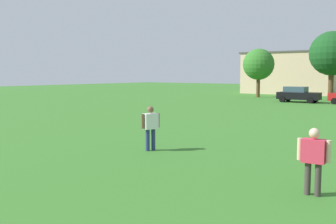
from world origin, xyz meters
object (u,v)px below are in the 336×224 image
(adult_bystander, at_px, (314,156))
(parked_car_black_0, at_px, (298,94))
(bystander_near_trees, at_px, (150,124))
(tree_far_left, at_px, (259,64))
(tree_center, at_px, (332,54))

(adult_bystander, xyz_separation_m, parked_car_black_0, (-11.13, 32.32, -0.17))
(bystander_near_trees, bearing_deg, tree_far_left, -142.66)
(bystander_near_trees, bearing_deg, adult_bystander, 92.82)
(tree_center, bearing_deg, tree_far_left, 178.59)
(bystander_near_trees, xyz_separation_m, parked_car_black_0, (-4.12, 30.15, -0.20))
(bystander_near_trees, distance_m, tree_center, 36.22)
(adult_bystander, distance_m, bystander_near_trees, 7.34)
(parked_car_black_0, distance_m, tree_center, 7.51)
(bystander_near_trees, distance_m, tree_far_left, 37.97)
(adult_bystander, distance_m, parked_car_black_0, 34.19)
(adult_bystander, bearing_deg, tree_center, 100.11)
(bystander_near_trees, xyz_separation_m, tree_center, (-2.27, 35.90, 4.27))
(tree_center, bearing_deg, parked_car_black_0, -107.85)
(bystander_near_trees, xyz_separation_m, tree_far_left, (-11.28, 36.12, 3.16))
(tree_far_left, bearing_deg, adult_bystander, -64.46)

